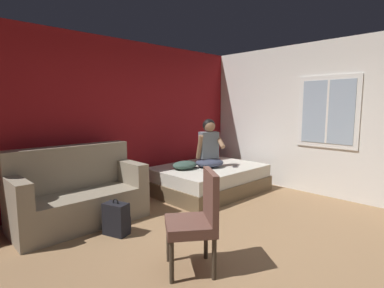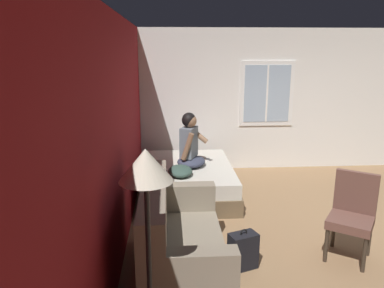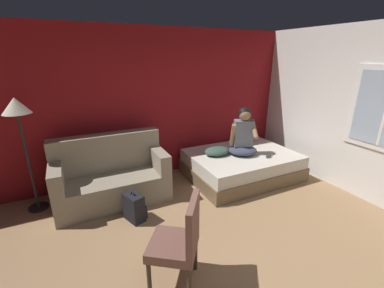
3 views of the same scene
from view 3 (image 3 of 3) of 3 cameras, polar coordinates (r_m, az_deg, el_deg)
The scene contains 10 objects.
ground_plane at distance 3.05m, azimuth 9.20°, elevation -28.07°, with size 40.00×40.00×0.00m, color #93704C.
wall_back_accent at distance 4.81m, azimuth -10.18°, elevation 8.38°, with size 10.66×0.16×2.70m, color maroon.
bed at distance 5.02m, azimuth 10.91°, elevation -4.56°, with size 1.99×1.47×0.48m.
couch at distance 4.31m, azimuth -17.42°, elevation -6.96°, with size 1.70×0.83×1.04m.
side_chair at distance 2.66m, azimuth -2.71°, elevation -20.48°, with size 0.64×0.64×0.98m.
person_seated at distance 4.76m, azimuth 11.32°, elevation 1.81°, with size 0.65×0.61×0.88m.
backpack at distance 3.81m, azimuth -12.63°, elevation -13.63°, with size 0.31×0.34×0.46m.
throw_pillow at distance 4.75m, azimuth 5.57°, elevation -1.58°, with size 0.48×0.36×0.14m, color #385147.
cell_phone at distance 4.86m, azimuth 16.73°, elevation -2.68°, with size 0.07×0.14×0.01m, color #B7B7BC.
floor_lamp at distance 4.22m, azimuth -34.18°, elevation 4.92°, with size 0.36×0.36×1.70m.
Camera 3 is at (-1.28, -1.64, 2.24)m, focal length 24.00 mm.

